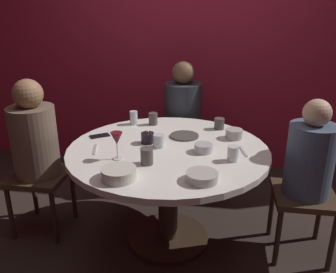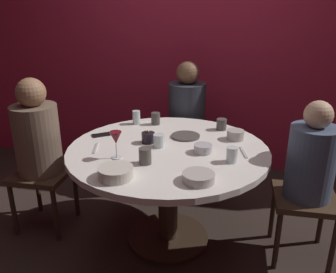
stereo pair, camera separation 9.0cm
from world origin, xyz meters
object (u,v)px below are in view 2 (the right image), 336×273
at_px(dinner_plate, 186,136).
at_px(cup_center_front, 156,119).
at_px(seated_diner_left, 37,139).
at_px(bowl_salad_center, 235,135).
at_px(dining_table, 168,167).
at_px(seated_diner_right, 310,165).
at_px(bowl_sauce_side, 116,173).
at_px(wine_glass, 116,139).
at_px(cup_near_candle, 221,124).
at_px(seated_diner_back, 187,111).
at_px(cup_by_left_diner, 159,141).
at_px(cup_beside_wine, 145,156).
at_px(bowl_small_white, 198,177).
at_px(cup_far_edge, 232,155).
at_px(candle_holder, 148,138).
at_px(bowl_serving_large, 203,149).
at_px(cell_phone, 102,135).
at_px(cup_by_right_diner, 136,117).

bearing_deg(dinner_plate, cup_center_front, 139.17).
distance_m(seated_diner_left, bowl_salad_center, 1.44).
relative_size(dining_table, seated_diner_right, 1.22).
relative_size(seated_diner_left, bowl_sauce_side, 5.95).
xyz_separation_m(seated_diner_right, bowl_salad_center, (-0.48, 0.25, 0.08)).
xyz_separation_m(wine_glass, cup_near_candle, (0.62, 0.67, -0.09)).
distance_m(seated_diner_back, cup_by_left_diner, 0.92).
relative_size(seated_diner_right, cup_beside_wine, 11.08).
bearing_deg(bowl_small_white, seated_diner_left, 160.04).
xyz_separation_m(seated_diner_left, cup_far_edge, (1.40, -0.15, 0.06)).
distance_m(candle_holder, dinner_plate, 0.29).
bearing_deg(bowl_serving_large, cup_by_left_diner, 173.67).
xyz_separation_m(wine_glass, bowl_small_white, (0.54, -0.22, -0.10)).
bearing_deg(dinner_plate, bowl_salad_center, 3.44).
bearing_deg(bowl_sauce_side, seated_diner_left, 147.54).
height_order(cell_phone, bowl_small_white, bowl_small_white).
distance_m(dining_table, cup_center_front, 0.54).
height_order(wine_glass, cup_beside_wine, wine_glass).
height_order(bowl_serving_large, cup_far_edge, cup_far_edge).
xyz_separation_m(bowl_salad_center, bowl_small_white, (-0.19, -0.69, -0.01)).
height_order(cup_near_candle, cup_beside_wine, cup_beside_wine).
height_order(seated_diner_back, dinner_plate, seated_diner_back).
relative_size(bowl_serving_large, cup_near_candle, 1.41).
distance_m(seated_diner_back, seated_diner_right, 1.30).
bearing_deg(wine_glass, cup_by_left_diner, 45.35).
bearing_deg(cup_near_candle, seated_diner_right, -36.68).
relative_size(wine_glass, cell_phone, 1.26).
bearing_deg(bowl_salad_center, cup_far_edge, -92.49).
distance_m(wine_glass, bowl_small_white, 0.59).
bearing_deg(cup_far_edge, bowl_sauce_side, -151.71).
height_order(seated_diner_back, cup_center_front, seated_diner_back).
bearing_deg(seated_diner_left, cell_phone, 17.43).
xyz_separation_m(seated_diner_back, cup_far_edge, (0.43, -1.06, 0.06)).
height_order(dining_table, bowl_sauce_side, bowl_sauce_side).
relative_size(cup_by_left_diner, cup_by_right_diner, 0.83).
distance_m(seated_diner_left, cup_by_right_diner, 0.77).
bearing_deg(dining_table, cell_phone, 165.34).
height_order(bowl_salad_center, cup_far_edge, cup_far_edge).
xyz_separation_m(seated_diner_left, bowl_salad_center, (1.42, 0.25, 0.05)).
xyz_separation_m(seated_diner_left, cell_phone, (0.44, 0.14, 0.02)).
distance_m(cell_phone, cup_by_left_diner, 0.49).
relative_size(dinner_plate, bowl_salad_center, 1.72).
bearing_deg(wine_glass, cup_near_candle, 47.12).
bearing_deg(wine_glass, seated_diner_left, 161.46).
bearing_deg(seated_diner_back, cup_center_front, -23.42).
bearing_deg(cup_by_left_diner, cup_far_edge, -16.72).
relative_size(dining_table, cup_by_left_diner, 15.16).
bearing_deg(seated_diner_right, seated_diner_back, -44.61).
xyz_separation_m(seated_diner_right, cell_phone, (-1.45, 0.14, 0.05)).
height_order(dining_table, seated_diner_left, seated_diner_left).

